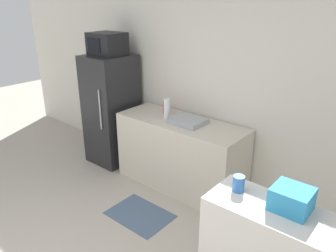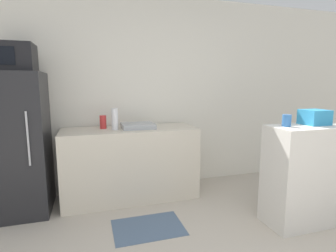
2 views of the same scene
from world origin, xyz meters
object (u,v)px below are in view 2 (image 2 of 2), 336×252
bottle_tall (115,119)px  bottle_short (103,122)px  refrigerator (19,144)px  microwave (11,57)px  basket (314,117)px  jar (287,121)px

bottle_tall → bottle_short: size_ratio=1.59×
refrigerator → bottle_short: (0.91, 0.13, 0.19)m
microwave → bottle_short: (0.91, 0.13, -0.73)m
bottle_tall → bottle_short: bearing=133.1°
refrigerator → basket: (2.95, -1.05, 0.32)m
refrigerator → jar: size_ratio=13.42×
bottle_short → basket: basket is taller
refrigerator → microwave: 0.93m
bottle_short → jar: 2.07m
basket → refrigerator: bearing=160.4°
jar → microwave: bearing=157.5°
microwave → bottle_tall: (1.04, -0.01, -0.69)m
bottle_short → refrigerator: bearing=-171.7°
bottle_tall → refrigerator: bearing=179.6°
microwave → basket: microwave is taller
bottle_short → bottle_tall: bearing=-46.9°
bottle_tall → jar: bearing=-34.6°
bottle_short → jar: jar is taller
microwave → bottle_tall: bearing=-0.3°
refrigerator → jar: 2.82m
microwave → bottle_tall: 1.25m
bottle_tall → jar: size_ratio=2.23×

